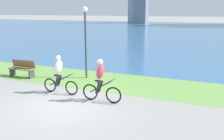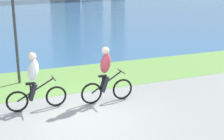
{
  "view_description": "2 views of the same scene",
  "coord_description": "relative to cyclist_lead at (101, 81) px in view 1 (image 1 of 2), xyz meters",
  "views": [
    {
      "loc": [
        5.1,
        -7.44,
        3.49
      ],
      "look_at": [
        1.44,
        1.27,
        1.24
      ],
      "focal_mm": 40.12,
      "sensor_mm": 36.0,
      "label": 1
    },
    {
      "loc": [
        -2.11,
        -7.07,
        3.43
      ],
      "look_at": [
        1.21,
        0.84,
        1.02
      ],
      "focal_mm": 48.9,
      "sensor_mm": 36.0,
      "label": 2
    }
  ],
  "objects": [
    {
      "name": "lamppost_tall",
      "position": [
        -2.22,
        2.91,
        1.59
      ],
      "size": [
        0.28,
        0.28,
        3.69
      ],
      "color": "#38383D",
      "rests_on": "ground"
    },
    {
      "name": "cyclist_lead",
      "position": [
        0.0,
        0.0,
        0.0
      ],
      "size": [
        1.66,
        0.52,
        1.69
      ],
      "color": "black",
      "rests_on": "ground"
    },
    {
      "name": "bench_near_path",
      "position": [
        -5.48,
        1.76,
        -0.39
      ],
      "size": [
        1.5,
        0.47,
        0.9
      ],
      "color": "brown",
      "rests_on": "ground"
    },
    {
      "name": "bay_water_surface",
      "position": [
        -1.09,
        37.51,
        -0.84
      ],
      "size": [
        300.0,
        66.17,
        0.0
      ],
      "primitive_type": "cube",
      "color": "#386693",
      "rests_on": "ground"
    },
    {
      "name": "ground_plane",
      "position": [
        -1.09,
        -0.99,
        -0.84
      ],
      "size": [
        300.0,
        300.0,
        0.0
      ],
      "primitive_type": "plane",
      "color": "gray"
    },
    {
      "name": "cyclist_trailing",
      "position": [
        -2.06,
        0.22,
        -0.01
      ],
      "size": [
        1.71,
        0.52,
        1.66
      ],
      "color": "black",
      "rests_on": "ground"
    },
    {
      "name": "grass_strip_bayside",
      "position": [
        -1.09,
        2.75,
        -0.84
      ],
      "size": [
        120.0,
        3.36,
        0.01
      ],
      "primitive_type": "cube",
      "color": "#6B9947",
      "rests_on": "ground"
    }
  ]
}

